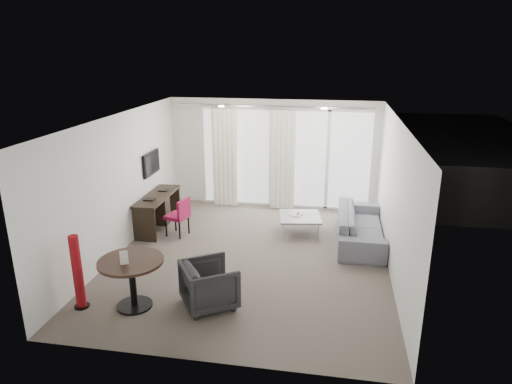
% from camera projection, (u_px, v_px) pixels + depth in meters
% --- Properties ---
extents(floor, '(5.00, 6.00, 0.00)m').
position_uv_depth(floor, '(251.00, 258.00, 8.53)').
color(floor, '#5B5149').
rests_on(floor, ground).
extents(ceiling, '(5.00, 6.00, 0.00)m').
position_uv_depth(ceiling, '(250.00, 119.00, 7.74)').
color(ceiling, white).
rests_on(ceiling, ground).
extents(wall_left, '(0.00, 6.00, 2.60)m').
position_uv_depth(wall_left, '(119.00, 185.00, 8.54)').
color(wall_left, silver).
rests_on(wall_left, ground).
extents(wall_right, '(0.00, 6.00, 2.60)m').
position_uv_depth(wall_right, '(395.00, 199.00, 7.73)').
color(wall_right, silver).
rests_on(wall_right, ground).
extents(wall_front, '(5.00, 0.00, 2.60)m').
position_uv_depth(wall_front, '(203.00, 269.00, 5.32)').
color(wall_front, silver).
rests_on(wall_front, ground).
extents(window_panel, '(4.00, 0.02, 2.38)m').
position_uv_depth(window_panel, '(285.00, 159.00, 10.92)').
color(window_panel, white).
rests_on(window_panel, ground).
extents(window_frame, '(4.10, 0.06, 2.44)m').
position_uv_depth(window_frame, '(285.00, 159.00, 10.90)').
color(window_frame, white).
rests_on(window_frame, ground).
extents(curtain_left, '(0.60, 0.20, 2.38)m').
position_uv_depth(curtain_left, '(225.00, 158.00, 11.00)').
color(curtain_left, white).
rests_on(curtain_left, ground).
extents(curtain_right, '(0.60, 0.20, 2.38)m').
position_uv_depth(curtain_right, '(282.00, 160.00, 10.77)').
color(curtain_right, white).
rests_on(curtain_right, ground).
extents(curtain_track, '(4.80, 0.04, 0.04)m').
position_uv_depth(curtain_track, '(273.00, 107.00, 10.43)').
color(curtain_track, '#B2B2B7').
rests_on(curtain_track, ceiling).
extents(downlight_a, '(0.12, 0.12, 0.02)m').
position_uv_depth(downlight_a, '(221.00, 106.00, 9.39)').
color(downlight_a, '#FFE0B2').
rests_on(downlight_a, ceiling).
extents(downlight_b, '(0.12, 0.12, 0.02)m').
position_uv_depth(downlight_b, '(324.00, 109.00, 9.04)').
color(downlight_b, '#FFE0B2').
rests_on(downlight_b, ceiling).
extents(desk, '(0.49, 1.58, 0.74)m').
position_uv_depth(desk, '(158.00, 212.00, 9.82)').
color(desk, black).
rests_on(desk, floor).
extents(tv, '(0.05, 0.80, 0.50)m').
position_uv_depth(tv, '(151.00, 163.00, 9.88)').
color(tv, black).
rests_on(tv, wall_left).
extents(desk_chair, '(0.53, 0.52, 0.81)m').
position_uv_depth(desk_chair, '(177.00, 217.00, 9.44)').
color(desk_chair, maroon).
rests_on(desk_chair, floor).
extents(round_table, '(1.11, 1.11, 0.77)m').
position_uv_depth(round_table, '(133.00, 283.00, 6.83)').
color(round_table, black).
rests_on(round_table, floor).
extents(menu_card, '(0.11, 0.06, 0.21)m').
position_uv_depth(menu_card, '(125.00, 268.00, 6.60)').
color(menu_card, white).
rests_on(menu_card, round_table).
extents(red_lamp, '(0.30, 0.30, 1.17)m').
position_uv_depth(red_lamp, '(78.00, 272.00, 6.75)').
color(red_lamp, maroon).
rests_on(red_lamp, floor).
extents(tub_armchair, '(1.06, 1.05, 0.71)m').
position_uv_depth(tub_armchair, '(209.00, 285.00, 6.86)').
color(tub_armchair, '#252526').
rests_on(tub_armchair, floor).
extents(coffee_table, '(0.96, 0.96, 0.38)m').
position_uv_depth(coffee_table, '(300.00, 224.00, 9.61)').
color(coffee_table, gray).
rests_on(coffee_table, floor).
extents(remote, '(0.08, 0.18, 0.02)m').
position_uv_depth(remote, '(298.00, 215.00, 9.65)').
color(remote, black).
rests_on(remote, coffee_table).
extents(magazine, '(0.33, 0.36, 0.02)m').
position_uv_depth(magazine, '(297.00, 216.00, 9.62)').
color(magazine, gray).
rests_on(magazine, coffee_table).
extents(sofa, '(0.88, 2.25, 0.66)m').
position_uv_depth(sofa, '(360.00, 226.00, 9.17)').
color(sofa, slate).
rests_on(sofa, floor).
extents(terrace_slab, '(5.60, 3.00, 0.12)m').
position_uv_depth(terrace_slab, '(290.00, 190.00, 12.72)').
color(terrace_slab, '#4D4D50').
rests_on(terrace_slab, ground).
extents(rattan_chair_a, '(0.54, 0.54, 0.73)m').
position_uv_depth(rattan_chair_a, '(294.00, 176.00, 12.53)').
color(rattan_chair_a, brown).
rests_on(rattan_chair_a, terrace_slab).
extents(rattan_chair_b, '(0.64, 0.64, 0.79)m').
position_uv_depth(rattan_chair_b, '(350.00, 174.00, 12.61)').
color(rattan_chair_b, brown).
rests_on(rattan_chair_b, terrace_slab).
extents(rattan_table, '(0.59, 0.59, 0.45)m').
position_uv_depth(rattan_table, '(333.00, 184.00, 12.24)').
color(rattan_table, brown).
rests_on(rattan_table, terrace_slab).
extents(balustrade, '(5.50, 0.06, 1.05)m').
position_uv_depth(balustrade, '(296.00, 158.00, 13.91)').
color(balustrade, '#B2B2B7').
rests_on(balustrade, terrace_slab).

